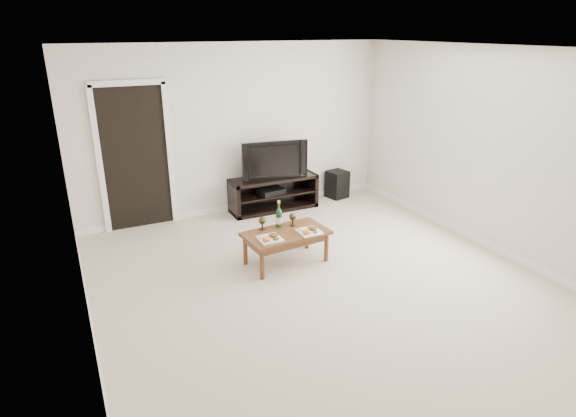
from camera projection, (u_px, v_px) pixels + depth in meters
The scene contains 14 objects.
floor at pixel (323, 285), 5.57m from camera, with size 5.50×5.50×0.00m, color beige.
back_wall at pixel (236, 130), 7.44m from camera, with size 5.00×0.04×2.60m, color silver.
ceiling at pixel (330, 46), 4.64m from camera, with size 5.00×5.50×0.04m, color white.
doorway at pixel (136, 159), 6.87m from camera, with size 0.90×0.02×2.05m, color black.
media_console at pixel (274, 193), 7.78m from camera, with size 1.42×0.45×0.55m, color black.
television at pixel (273, 159), 7.57m from camera, with size 1.05×0.14×0.60m, color black.
av_receiver at pixel (271, 191), 7.73m from camera, with size 0.40×0.30×0.08m, color black.
subwoofer at pixel (337, 184), 8.36m from camera, with size 0.31×0.31×0.47m, color black.
coffee_table at pixel (286, 247), 6.02m from camera, with size 1.04×0.57×0.42m, color brown.
plate_left at pixel (270, 237), 5.72m from camera, with size 0.27×0.27×0.07m, color white.
plate_right at pixel (309, 230), 5.92m from camera, with size 0.27×0.27×0.07m, color white.
wine_bottle at pixel (279, 214), 6.05m from camera, with size 0.07×0.07×0.35m, color #0E3516.
goblet_left at pixel (262, 223), 5.99m from camera, with size 0.09×0.09×0.17m, color #352D1D, non-canonical shape.
goblet_right at pixel (293, 219), 6.11m from camera, with size 0.09×0.09×0.17m, color #352D1D, non-canonical shape.
Camera 1 is at (-2.51, -4.23, 2.80)m, focal length 30.00 mm.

